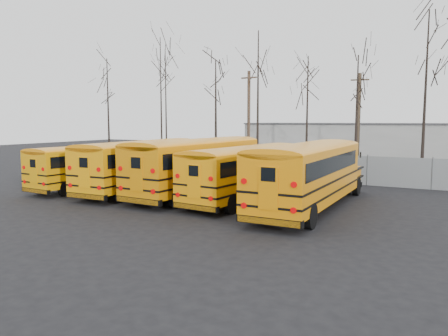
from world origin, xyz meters
The scene contains 18 objects.
ground centered at (0.00, 0.00, 0.00)m, with size 120.00×120.00×0.00m, color black.
fence centered at (0.00, 12.00, 1.00)m, with size 40.00×0.04×2.00m, color gray.
distant_building centered at (2.00, 32.00, 2.00)m, with size 22.00×8.00×4.00m, color #BBBBB6.
bus_a centered at (-7.41, 2.37, 1.68)m, with size 3.00×10.37×2.87m.
bus_b centered at (-3.81, 2.78, 1.88)m, with size 3.13×11.60×3.22m.
bus_c centered at (-0.01, 3.23, 1.99)m, with size 3.35×12.27×3.40m.
bus_d centered at (3.31, 2.89, 1.80)m, with size 3.40×11.12×3.07m.
bus_e centered at (7.02, 2.18, 1.97)m, with size 2.84×12.06×3.37m.
utility_pole_left centered at (-2.67, 15.65, 4.42)m, with size 1.53×0.30×8.61m.
utility_pole_right centered at (5.98, 18.60, 4.24)m, with size 1.46×0.37×8.26m.
tree_0 centered at (-19.20, 16.17, 5.40)m, with size 0.26×0.26×10.80m, color black.
tree_1 centered at (-13.27, 17.42, 6.32)m, with size 0.26×0.26×12.65m, color black.
tree_2 centered at (-10.47, 14.39, 5.44)m, with size 0.26×0.26×10.88m, color black.
tree_3 centered at (-5.85, 15.51, 4.88)m, with size 0.26×0.26×9.77m, color black.
tree_4 centered at (-1.36, 14.63, 5.83)m, with size 0.26×0.26×11.66m, color black.
tree_5 centered at (3.00, 14.13, 4.63)m, with size 0.26×0.26×9.26m, color black.
tree_6 centered at (6.42, 15.53, 4.64)m, with size 0.26×0.26×9.29m, color black.
tree_7 centered at (10.97, 17.68, 6.25)m, with size 0.26×0.26×12.50m, color black.
Camera 1 is at (13.48, -18.55, 4.39)m, focal length 35.00 mm.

